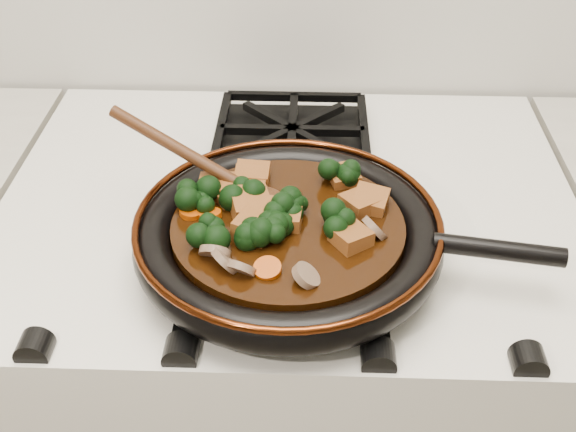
{
  "coord_description": "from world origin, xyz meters",
  "views": [
    {
      "loc": [
        0.03,
        0.91,
        1.46
      ],
      "look_at": [
        0.0,
        1.56,
        0.97
      ],
      "focal_mm": 45.0,
      "sensor_mm": 36.0,
      "label": 1
    }
  ],
  "objects": [
    {
      "name": "broccoli_floret_0",
      "position": [
        -0.08,
        1.52,
        0.97
      ],
      "size": [
        0.07,
        0.07,
        0.06
      ],
      "primitive_type": null,
      "rotation": [
        -0.1,
        0.06,
        2.93
      ],
      "color": "black",
      "rests_on": "braising_sauce"
    },
    {
      "name": "tofu_cube_9",
      "position": [
        0.09,
        1.59,
        0.97
      ],
      "size": [
        0.05,
        0.05,
        0.02
      ],
      "primitive_type": "cube",
      "rotation": [
        0.07,
        0.01,
        2.24
      ],
      "color": "brown",
      "rests_on": "braising_sauce"
    },
    {
      "name": "burner_grate_back",
      "position": [
        0.0,
        1.83,
        0.91
      ],
      "size": [
        0.23,
        0.23,
        0.03
      ],
      "primitive_type": null,
      "color": "black",
      "rests_on": "stove"
    },
    {
      "name": "skillet",
      "position": [
        0.01,
        1.56,
        0.94
      ],
      "size": [
        0.48,
        0.35,
        0.05
      ],
      "rotation": [
        0.0,
        0.0,
        -0.16
      ],
      "color": "black",
      "rests_on": "burner_grate_front"
    },
    {
      "name": "tofu_cube_11",
      "position": [
        -0.01,
        1.57,
        0.97
      ],
      "size": [
        0.04,
        0.04,
        0.02
      ],
      "primitive_type": "cube",
      "rotation": [
        0.09,
        0.05,
        0.07
      ],
      "color": "brown",
      "rests_on": "braising_sauce"
    },
    {
      "name": "mushroom_slice_3",
      "position": [
        0.03,
        1.46,
        0.97
      ],
      "size": [
        0.03,
        0.03,
        0.03
      ],
      "primitive_type": "cylinder",
      "rotation": [
        0.65,
        0.0,
        1.59
      ],
      "color": "brown",
      "rests_on": "braising_sauce"
    },
    {
      "name": "tofu_cube_7",
      "position": [
        -0.04,
        1.63,
        0.97
      ],
      "size": [
        0.04,
        0.04,
        0.03
      ],
      "primitive_type": "cube",
      "rotation": [
        -0.11,
        -0.04,
        3.11
      ],
      "color": "brown",
      "rests_on": "braising_sauce"
    },
    {
      "name": "broccoli_floret_6",
      "position": [
        -0.01,
        1.53,
        0.97
      ],
      "size": [
        0.08,
        0.09,
        0.07
      ],
      "primitive_type": null,
      "rotation": [
        0.2,
        0.15,
        2.57
      ],
      "color": "black",
      "rests_on": "braising_sauce"
    },
    {
      "name": "tofu_cube_10",
      "position": [
        -0.0,
        1.56,
        0.97
      ],
      "size": [
        0.04,
        0.04,
        0.02
      ],
      "primitive_type": "cube",
      "rotation": [
        -0.05,
        0.01,
        3.04
      ],
      "color": "brown",
      "rests_on": "braising_sauce"
    },
    {
      "name": "carrot_coin_1",
      "position": [
        -0.06,
        1.63,
        0.96
      ],
      "size": [
        0.03,
        0.03,
        0.02
      ],
      "primitive_type": "cylinder",
      "rotation": [
        0.08,
        0.22,
        0.0
      ],
      "color": "#B13E04",
      "rests_on": "braising_sauce"
    },
    {
      "name": "broccoli_floret_5",
      "position": [
        -0.02,
        1.55,
        0.97
      ],
      "size": [
        0.09,
        0.08,
        0.08
      ],
      "primitive_type": null,
      "rotation": [
        0.14,
        0.25,
        0.71
      ],
      "color": "black",
      "rests_on": "braising_sauce"
    },
    {
      "name": "carrot_coin_5",
      "position": [
        -0.1,
        1.61,
        0.96
      ],
      "size": [
        0.03,
        0.03,
        0.02
      ],
      "primitive_type": "cylinder",
      "rotation": [
        0.13,
        -0.29,
        0.0
      ],
      "color": "#B13E04",
      "rests_on": "braising_sauce"
    },
    {
      "name": "carrot_coin_0",
      "position": [
        -0.03,
        1.57,
        0.96
      ],
      "size": [
        0.03,
        0.03,
        0.01
      ],
      "primitive_type": "cylinder",
      "rotation": [
        0.14,
        0.1,
        0.0
      ],
      "color": "#B13E04",
      "rests_on": "braising_sauce"
    },
    {
      "name": "carrot_coin_3",
      "position": [
        -0.01,
        1.48,
        0.96
      ],
      "size": [
        0.03,
        0.03,
        0.02
      ],
      "primitive_type": "cylinder",
      "rotation": [
        0.23,
        -0.06,
        0.0
      ],
      "color": "#B13E04",
      "rests_on": "braising_sauce"
    },
    {
      "name": "wooden_spoon",
      "position": [
        -0.08,
        1.62,
        0.98
      ],
      "size": [
        0.13,
        0.07,
        0.21
      ],
      "rotation": [
        0.0,
        0.0,
        2.77
      ],
      "color": "#3F200D",
      "rests_on": "braising_sauce"
    },
    {
      "name": "tofu_cube_2",
      "position": [
        -0.04,
        1.64,
        0.97
      ],
      "size": [
        0.04,
        0.04,
        0.03
      ],
      "primitive_type": "cube",
      "rotation": [
        -0.05,
        -0.04,
        3.11
      ],
      "color": "brown",
      "rests_on": "braising_sauce"
    },
    {
      "name": "mushroom_slice_0",
      "position": [
        -0.04,
        1.47,
        0.97
      ],
      "size": [
        0.04,
        0.04,
        0.03
      ],
      "primitive_type": "cylinder",
      "rotation": [
        0.94,
        0.0,
        2.75
      ],
      "color": "brown",
      "rests_on": "braising_sauce"
    },
    {
      "name": "broccoli_floret_2",
      "position": [
        0.0,
        1.57,
        0.97
      ],
      "size": [
        0.07,
        0.08,
        0.06
      ],
      "primitive_type": null,
      "rotation": [
        -0.14,
        -0.04,
        2.86
      ],
      "color": "black",
      "rests_on": "braising_sauce"
    },
    {
      "name": "broccoli_floret_4",
      "position": [
        -0.05,
        1.6,
        0.97
      ],
      "size": [
        0.08,
        0.08,
        0.07
      ],
      "primitive_type": null,
      "rotation": [
        0.16,
        0.19,
        2.95
      ],
      "color": "black",
      "rests_on": "braising_sauce"
    },
    {
      "name": "mushroom_slice_4",
      "position": [
        -0.06,
        1.48,
        0.97
      ],
      "size": [
        0.04,
        0.05,
        0.03
      ],
      "primitive_type": "cylinder",
      "rotation": [
        0.92,
        0.0,
        2.14
      ],
      "color": "brown",
      "rests_on": "braising_sauce"
    },
    {
      "name": "broccoli_floret_3",
      "position": [
        -0.04,
        1.52,
        0.97
      ],
      "size": [
        0.09,
        0.08,
        0.06
      ],
      "primitive_type": null,
      "rotation": [
        -0.1,
        0.08,
        2.17
      ],
      "color": "black",
      "rests_on": "braising_sauce"
    },
    {
      "name": "broccoli_floret_1",
      "position": [
        -0.1,
        1.59,
        0.97
      ],
      "size": [
        0.07,
        0.08,
        0.06
      ],
      "primitive_type": null,
      "rotation": [
        0.1,
        0.12,
        1.81
      ],
      "color": "black",
      "rests_on": "braising_sauce"
    },
    {
      "name": "tofu_cube_1",
      "position": [
        -0.03,
        1.54,
        0.97
      ],
      "size": [
        0.05,
        0.06,
        0.03
      ],
      "primitive_type": "cube",
      "rotation": [
        0.1,
        0.07,
        1.21
      ],
      "color": "brown",
      "rests_on": "braising_sauce"
    },
    {
      "name": "carrot_coin_4",
      "position": [
        -0.11,
        1.57,
        0.96
      ],
      "size": [
        0.03,
        0.03,
        0.01
      ],
      "primitive_type": "cylinder",
      "rotation": [
        0.07,
        0.07,
        0.0
      ],
      "color": "#B13E04",
      "rests_on": "braising_sauce"
    },
    {
      "name": "tofu_cube_8",
      "position": [
        0.07,
        1.65,
        0.97
      ],
      "size": [
        0.04,
        0.05,
        0.02
      ],
      "primitive_type": "cube",
      "rotation": [
        0.1,
        -0.06,
        0.27
      ],
      "color": "brown",
      "rests_on": "braising_sauce"
    },
    {
      "name": "tofu_cube_4",
      "position": [
        0.07,
        1.53,
        0.97
      ],
      "size": [
        0.05,
        0.05,
        0.02
      ],
      "primitive_type": "cube",
      "rotation": [
        -0.05,
        0.06,
        0.62
      ],
      "color": "brown",
      "rests_on": "braising_sauce"
    },
    {
      "name": "broccoli_floret_7",
      "position": [
        0.06,
        1.64,
        0.97
      ],
      "size": [
        0.09,
        0.09,
        0.06
      ],
      "primitive_type": null,
      "rotation": [
        0.24,
        0.03,
        0.56
      ],
      "color": "black",
      "rests_on": "braising_sauce"
    },
    {
      "name": "mushroom_slice_1",
      "position": [
        0.1,
        1.54,
        0.97
      ],
      "size": [
        0.04,
        0.04,
        0.03
      ],
      "primitive_type": "cylinder",
      "rotation": [
        0.92,
        0.0,
        2.06
      ],
      "color": "brown",
      "rests_on": "braising_sauce"
    },
    {
      "name": "broccoli_floret_8",
      "position": [
        0.06,
        1.55,
        0.97
      ],
      "size": [
        0.06,
        0.07,
        0.06
      ],
      "primitive_type": null,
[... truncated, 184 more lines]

